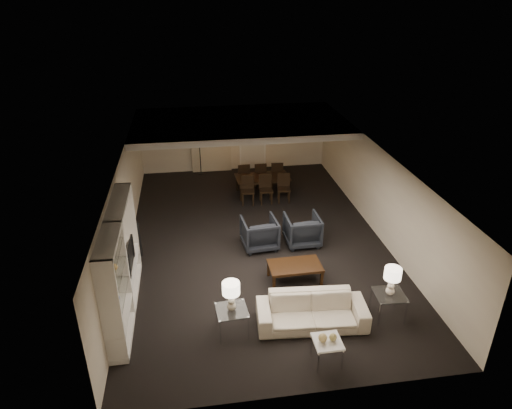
{
  "coord_description": "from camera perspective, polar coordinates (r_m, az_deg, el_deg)",
  "views": [
    {
      "loc": [
        -1.69,
        -11.1,
        6.61
      ],
      "look_at": [
        0.0,
        0.0,
        1.1
      ],
      "focal_mm": 32.0,
      "sensor_mm": 36.0,
      "label": 1
    }
  ],
  "objects": [
    {
      "name": "vase_amber",
      "position": [
        9.34,
        -17.38,
        -7.39
      ],
      "size": [
        0.15,
        0.15,
        0.16
      ],
      "primitive_type": "imported",
      "color": "gold",
      "rests_on": "media_unit"
    },
    {
      "name": "vase_blue",
      "position": [
        9.33,
        -17.24,
        -11.04
      ],
      "size": [
        0.18,
        0.18,
        0.19
      ],
      "primitive_type": "imported",
      "color": "#273CA9",
      "rests_on": "media_unit"
    },
    {
      "name": "armchair_left",
      "position": [
        12.47,
        0.43,
        -3.58
      ],
      "size": [
        1.0,
        1.03,
        0.86
      ],
      "primitive_type": "imported",
      "rotation": [
        0.0,
        0.0,
        3.23
      ],
      "color": "black",
      "rests_on": "floor"
    },
    {
      "name": "painting",
      "position": [
        17.73,
        4.12,
        9.48
      ],
      "size": [
        0.95,
        0.04,
        0.65
      ],
      "primitive_type": "cube",
      "color": "#142D38",
      "rests_on": "wall_back"
    },
    {
      "name": "side_table_left",
      "position": [
        9.74,
        -3.02,
        -14.32
      ],
      "size": [
        0.68,
        0.68,
        0.59
      ],
      "primitive_type": null,
      "rotation": [
        0.0,
        0.0,
        0.07
      ],
      "color": "silver",
      "rests_on": "floor"
    },
    {
      "name": "pendant_light",
      "position": [
        15.47,
        -0.86,
        8.48
      ],
      "size": [
        0.52,
        0.52,
        0.24
      ],
      "primitive_type": "cylinder",
      "color": "#D8591E",
      "rests_on": "ceiling_soffit"
    },
    {
      "name": "gold_gourd_b",
      "position": [
        9.03,
        9.6,
        -16.04
      ],
      "size": [
        0.15,
        0.15,
        0.15
      ],
      "primitive_type": "sphere",
      "color": "tan",
      "rests_on": "marble_table"
    },
    {
      "name": "television",
      "position": [
        10.76,
        -15.93,
        -6.23
      ],
      "size": [
        0.99,
        0.13,
        0.57
      ],
      "primitive_type": "imported",
      "rotation": [
        0.0,
        0.0,
        1.57
      ],
      "color": "black",
      "rests_on": "media_unit"
    },
    {
      "name": "floor_lamp",
      "position": [
        17.32,
        -7.01,
        6.31
      ],
      "size": [
        0.27,
        0.27,
        1.59
      ],
      "primitive_type": null,
      "rotation": [
        0.0,
        0.0,
        -0.19
      ],
      "color": "black",
      "rests_on": "floor"
    },
    {
      "name": "chair_fm",
      "position": [
        16.13,
        0.47,
        3.76
      ],
      "size": [
        0.44,
        0.44,
        0.95
      ],
      "primitive_type": null,
      "rotation": [
        0.0,
        0.0,
        3.14
      ],
      "color": "black",
      "rests_on": "floor"
    },
    {
      "name": "chair_fl",
      "position": [
        16.05,
        -1.65,
        3.64
      ],
      "size": [
        0.48,
        0.48,
        0.95
      ],
      "primitive_type": null,
      "rotation": [
        0.0,
        0.0,
        3.25
      ],
      "color": "black",
      "rests_on": "floor"
    },
    {
      "name": "media_unit",
      "position": [
        10.22,
        -16.51,
        -7.22
      ],
      "size": [
        0.38,
        3.4,
        2.35
      ],
      "primitive_type": null,
      "color": "white",
      "rests_on": "wall_left"
    },
    {
      "name": "chair_nl",
      "position": [
        14.87,
        -1.03,
        1.75
      ],
      "size": [
        0.48,
        0.48,
        0.95
      ],
      "primitive_type": null,
      "rotation": [
        0.0,
        0.0,
        -0.11
      ],
      "color": "black",
      "rests_on": "floor"
    },
    {
      "name": "armchair_right",
      "position": [
        12.69,
        5.8,
        -3.16
      ],
      "size": [
        0.94,
        0.97,
        0.86
      ],
      "primitive_type": "imported",
      "rotation": [
        0.0,
        0.0,
        3.17
      ],
      "color": "black",
      "rests_on": "floor"
    },
    {
      "name": "curtains",
      "position": [
        17.41,
        -5.67,
        7.9
      ],
      "size": [
        1.5,
        0.12,
        2.4
      ],
      "primitive_type": "cube",
      "color": "beige",
      "rests_on": "wall_back"
    },
    {
      "name": "wall_left",
      "position": [
        12.46,
        -16.12,
        -0.45
      ],
      "size": [
        0.02,
        11.0,
        2.5
      ],
      "primitive_type": "cube",
      "color": "beige",
      "rests_on": "ground"
    },
    {
      "name": "chair_nm",
      "position": [
        14.95,
        1.25,
        1.89
      ],
      "size": [
        0.45,
        0.45,
        0.95
      ],
      "primitive_type": null,
      "rotation": [
        0.0,
        0.0,
        -0.03
      ],
      "color": "black",
      "rests_on": "floor"
    },
    {
      "name": "coffee_table",
      "position": [
        11.27,
        4.85,
        -8.48
      ],
      "size": [
        1.29,
        0.77,
        0.46
      ],
      "primitive_type": null,
      "rotation": [
        0.0,
        0.0,
        0.02
      ],
      "color": "black",
      "rests_on": "floor"
    },
    {
      "name": "chair_fr",
      "position": [
        16.23,
        2.57,
        3.88
      ],
      "size": [
        0.47,
        0.47,
        0.95
      ],
      "primitive_type": null,
      "rotation": [
        0.0,
        0.0,
        3.07
      ],
      "color": "black",
      "rests_on": "floor"
    },
    {
      "name": "wall_right",
      "position": [
        13.38,
        15.0,
        1.57
      ],
      "size": [
        0.02,
        11.0,
        2.5
      ],
      "primitive_type": "cube",
      "color": "beige",
      "rests_on": "ground"
    },
    {
      "name": "floor",
      "position": [
        13.03,
        0.0,
        -4.34
      ],
      "size": [
        11.0,
        11.0,
        0.0
      ],
      "primitive_type": "plane",
      "color": "black",
      "rests_on": "ground"
    },
    {
      "name": "ceiling_soffit",
      "position": [
        15.29,
        -2.0,
        10.14
      ],
      "size": [
        7.0,
        4.0,
        0.2
      ],
      "primitive_type": "cube",
      "color": "silver",
      "rests_on": "ceiling"
    },
    {
      "name": "wall_back",
      "position": [
        17.53,
        -2.73,
        8.3
      ],
      "size": [
        7.0,
        0.02,
        2.5
      ],
      "primitive_type": "cube",
      "color": "beige",
      "rests_on": "ground"
    },
    {
      "name": "side_table_right",
      "position": [
        10.52,
        16.16,
        -11.99
      ],
      "size": [
        0.67,
        0.67,
        0.59
      ],
      "primitive_type": null,
      "rotation": [
        0.0,
        0.0,
        -0.05
      ],
      "color": "silver",
      "rests_on": "floor"
    },
    {
      "name": "table_lamp_left",
      "position": [
        9.35,
        -3.11,
        -11.41
      ],
      "size": [
        0.37,
        0.37,
        0.66
      ],
      "primitive_type": null,
      "rotation": [
        0.0,
        0.0,
        -0.04
      ],
      "color": "beige",
      "rests_on": "side_table_left"
    },
    {
      "name": "chair_nr",
      "position": [
        15.06,
        3.51,
        2.03
      ],
      "size": [
        0.49,
        0.49,
        0.95
      ],
      "primitive_type": null,
      "rotation": [
        0.0,
        0.0,
        -0.12
      ],
      "color": "black",
      "rests_on": "floor"
    },
    {
      "name": "table_lamp_right",
      "position": [
        10.16,
        16.6,
        -9.2
      ],
      "size": [
        0.36,
        0.36,
        0.66
      ],
      "primitive_type": null,
      "rotation": [
        0.0,
        0.0,
        -0.01
      ],
      "color": "white",
      "rests_on": "side_table_right"
    },
    {
      "name": "ceiling",
      "position": [
        11.96,
        0.0,
        6.03
      ],
      "size": [
        7.0,
        11.0,
        0.02
      ],
      "primitive_type": "cube",
      "color": "silver",
      "rests_on": "ground"
    },
    {
      "name": "marble_table",
      "position": [
        9.23,
        8.82,
        -17.69
      ],
      "size": [
        0.53,
        0.53,
        0.53
      ],
      "primitive_type": null,
      "rotation": [
        0.0,
        0.0,
        0.01
      ],
      "color": "silver",
      "rests_on": "floor"
    },
    {
      "name": "floor_speaker",
      "position": [
        12.42,
        -14.51,
        -4.23
      ],
      "size": [
        0.15,
        0.15,
        1.01
      ],
      "primitive_type": "cube",
      "rotation": [
        0.0,
        0.0,
        0.42
      ],
      "color": "black",
      "rests_on": "floor"
    },
    {
      "name": "dining_table",
      "position": [
        15.6,
        0.84,
        2.34
      ],
      "size": [
        1.86,
        1.1,
        0.64
      ],
      "primitive_type": "imported",
      "rotation": [
        0.0,
        0.0,
        0.05
      ],
      "color": "black",
      "rests_on": "floor"
    },
    {
      "name": "wall_front",
      "position": [
        7.94,
        6.23,
        -16.55
      ],
      "size": [
        7.0,
        0.02,
        2.5
      ],
      "primitive_type": "cube",
      "color": "beige",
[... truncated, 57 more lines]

